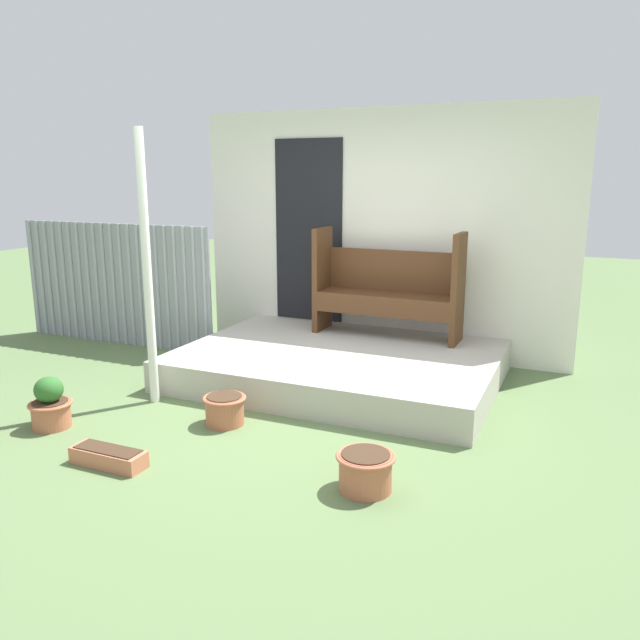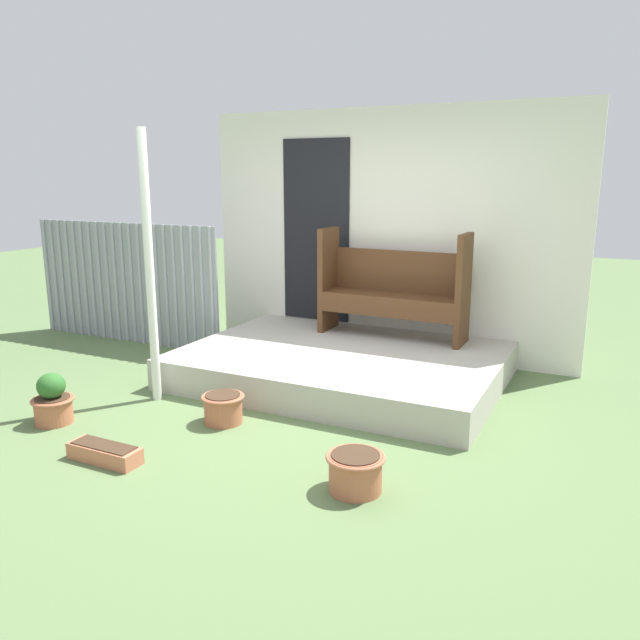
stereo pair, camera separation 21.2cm
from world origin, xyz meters
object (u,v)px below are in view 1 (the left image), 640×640
flower_pot_middle (225,409)px  flower_pot_left (50,405)px  bench (388,285)px  support_post (147,271)px  flower_pot_right (365,470)px  planter_box_rect (109,457)px

flower_pot_middle → flower_pot_left: bearing=-153.7°
bench → flower_pot_middle: 2.31m
bench → flower_pot_left: 3.34m
support_post → flower_pot_middle: size_ratio=6.70×
support_post → flower_pot_left: support_post is taller
support_post → flower_pot_right: bearing=-18.7°
flower_pot_middle → planter_box_rect: bearing=-109.9°
flower_pot_left → planter_box_rect: (0.86, -0.33, -0.12)m
flower_pot_middle → support_post: bearing=166.9°
flower_pot_left → flower_pot_middle: 1.34m
bench → flower_pot_middle: size_ratio=4.43×
planter_box_rect → support_post: bearing=113.8°
bench → flower_pot_middle: bearing=-106.2°
planter_box_rect → flower_pot_right: bearing=12.5°
support_post → planter_box_rect: size_ratio=4.26×
support_post → flower_pot_right: (2.19, -0.74, -1.01)m
support_post → flower_pot_middle: (0.83, -0.19, -1.01)m
flower_pot_middle → bench: bearing=72.9°
bench → planter_box_rect: size_ratio=2.81×
support_post → flower_pot_middle: bearing=-13.1°
flower_pot_right → planter_box_rect: bearing=-167.5°
flower_pot_middle → planter_box_rect: 0.99m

